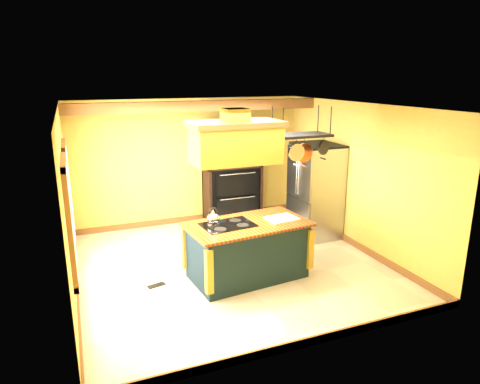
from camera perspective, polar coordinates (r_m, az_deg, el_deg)
floor at (r=7.48m, az=-1.24°, el=-9.70°), size 5.00×5.00×0.00m
ceiling at (r=6.79m, az=-1.38°, el=11.40°), size 5.00×5.00×0.00m
wall_back at (r=9.34m, az=-6.67°, el=4.02°), size 5.00×0.02×2.70m
wall_front at (r=4.87m, az=9.08°, el=-6.77°), size 5.00×0.02×2.70m
wall_left at (r=6.61m, az=-22.07°, el=-1.76°), size 0.02×5.00×2.70m
wall_right at (r=8.20m, az=15.31°, el=1.99°), size 0.02×5.00×2.70m
ceiling_beam at (r=8.41m, az=-5.48°, el=11.34°), size 5.00×0.15×0.20m
window_near at (r=5.83m, az=-21.74°, el=-3.42°), size 0.06×1.06×1.56m
window_far at (r=7.18m, az=-21.86°, el=-0.03°), size 0.06×1.06×1.56m
kitchen_island at (r=6.89m, az=0.97°, el=-7.69°), size 2.00×1.25×1.11m
range_hood at (r=6.34m, az=-0.63°, el=6.90°), size 1.35×0.77×0.80m
pot_rack at (r=6.82m, az=8.11°, el=6.75°), size 0.97×0.46×0.90m
refrigerator at (r=8.67m, az=9.98°, el=-0.08°), size 0.80×0.94×1.84m
hutch at (r=9.49m, az=-1.10°, el=1.26°), size 1.25×0.57×2.21m
floor_register at (r=6.93m, az=-11.11°, el=-12.11°), size 0.30×0.18×0.01m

